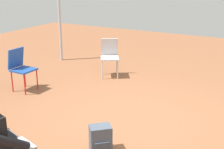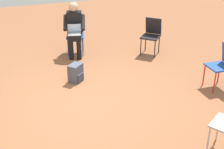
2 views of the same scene
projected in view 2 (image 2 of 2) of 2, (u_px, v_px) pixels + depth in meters
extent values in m
plane|color=brown|center=(91.00, 103.00, 5.48)|extent=(15.18, 15.18, 0.00)
cube|color=#1E4799|center=(219.00, 67.00, 5.81)|extent=(0.41, 0.41, 0.03)
cylinder|color=red|center=(215.00, 83.00, 5.72)|extent=(0.02, 0.02, 0.42)
cylinder|color=red|center=(204.00, 75.00, 6.01)|extent=(0.02, 0.02, 0.42)
cylinder|color=red|center=(219.00, 72.00, 6.10)|extent=(0.02, 0.02, 0.42)
cube|color=#1E4799|center=(75.00, 36.00, 7.35)|extent=(0.50, 0.50, 0.03)
cylinder|color=#1E4799|center=(83.00, 48.00, 7.30)|extent=(0.02, 0.02, 0.42)
cylinder|color=#1E4799|center=(68.00, 48.00, 7.28)|extent=(0.02, 0.02, 0.42)
cylinder|color=#1E4799|center=(83.00, 42.00, 7.61)|extent=(0.02, 0.02, 0.42)
cylinder|color=#1E4799|center=(69.00, 43.00, 7.59)|extent=(0.02, 0.02, 0.42)
cube|color=#1E4799|center=(75.00, 25.00, 7.42)|extent=(0.19, 0.39, 0.40)
cylinder|color=#B7B7BC|center=(208.00, 140.00, 4.23)|extent=(0.02, 0.02, 0.42)
cylinder|color=#B7B7BC|center=(218.00, 128.00, 4.47)|extent=(0.02, 0.02, 0.42)
cube|color=black|center=(150.00, 37.00, 7.30)|extent=(0.57, 0.57, 0.03)
cylinder|color=black|center=(155.00, 49.00, 7.19)|extent=(0.02, 0.02, 0.42)
cylinder|color=black|center=(141.00, 47.00, 7.32)|extent=(0.02, 0.02, 0.42)
cylinder|color=black|center=(159.00, 45.00, 7.47)|extent=(0.02, 0.02, 0.42)
cylinder|color=black|center=(145.00, 43.00, 7.60)|extent=(0.02, 0.02, 0.42)
cube|color=black|center=(153.00, 26.00, 7.36)|extent=(0.33, 0.34, 0.40)
cylinder|color=black|center=(79.00, 50.00, 7.12)|extent=(0.11, 0.11, 0.45)
cylinder|color=black|center=(71.00, 50.00, 7.11)|extent=(0.11, 0.11, 0.45)
cube|color=black|center=(75.00, 36.00, 7.14)|extent=(0.49, 0.40, 0.14)
cube|color=black|center=(74.00, 22.00, 7.20)|extent=(0.31, 0.39, 0.52)
sphere|color=#DBAD89|center=(74.00, 7.00, 7.04)|extent=(0.22, 0.22, 0.22)
cylinder|color=black|center=(83.00, 22.00, 7.11)|extent=(0.41, 0.20, 0.31)
cylinder|color=black|center=(65.00, 23.00, 7.08)|extent=(0.41, 0.20, 0.31)
cube|color=#9EA0A5|center=(74.00, 34.00, 7.01)|extent=(0.29, 0.35, 0.02)
cube|color=#B2D1F2|center=(74.00, 28.00, 7.06)|extent=(0.13, 0.30, 0.20)
cube|color=#475160|center=(76.00, 73.00, 6.16)|extent=(0.34, 0.34, 0.36)
cube|color=#39414D|center=(76.00, 76.00, 6.19)|extent=(0.32, 0.31, 0.16)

